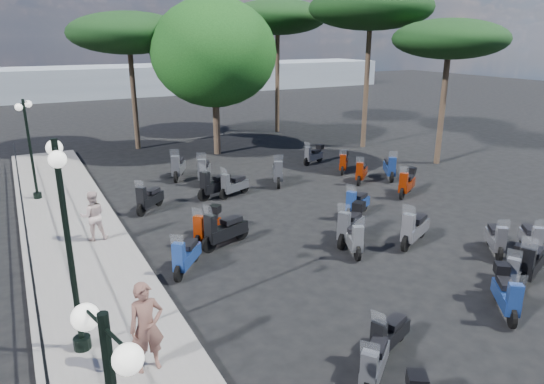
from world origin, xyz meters
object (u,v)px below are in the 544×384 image
scooter_14 (531,264)px  broadleaf_tree (214,53)px  scooter_1 (374,364)px  scooter_19 (515,270)px  pine_3 (450,39)px  scooter_8 (353,238)px  pine_1 (371,8)px  scooter_16 (234,186)px  scooter_17 (278,173)px  woman (147,327)px  scooter_22 (361,173)px  pedestrian_far (93,216)px  scooter_31 (496,239)px  lamp_post_2 (29,143)px  scooter_3 (186,256)px  pine_2 (128,33)px  scooter_13 (506,294)px  scooter_15 (351,225)px  scooter_30 (178,167)px  scooter_28 (390,168)px  pine_0 (278,17)px  scooter_9 (224,231)px  lamp_post_1 (67,236)px  scooter_4 (207,226)px  scooter_20 (414,229)px  scooter_10 (216,185)px  scooter_11 (204,171)px  scooter_21 (357,204)px  scooter_29 (344,163)px  scooter_2 (388,336)px  scooter_23 (314,155)px  scooter_26 (531,240)px  scooter_27 (407,183)px  scooter_5 (149,199)px

scooter_14 → broadleaf_tree: size_ratio=0.21×
scooter_1 → scooter_19: 5.58m
pine_3 → scooter_8: bearing=-147.5°
pine_1 → scooter_16: bearing=-154.9°
scooter_17 → pine_1: bearing=-125.8°
woman → scooter_22: 14.01m
pedestrian_far → scooter_31: bearing=154.0°
lamp_post_2 → scooter_3: bearing=-45.7°
scooter_1 → pine_2: pine_2 is taller
scooter_13 → scooter_15: scooter_15 is taller
scooter_15 → scooter_22: (4.30, 4.92, -0.11)m
scooter_30 → scooter_28: bearing=-179.9°
scooter_17 → pine_0: (5.84, 10.62, 6.67)m
scooter_9 → broadleaf_tree: size_ratio=0.22×
lamp_post_1 → scooter_4: 6.26m
scooter_17 → scooter_16: bearing=40.9°
scooter_20 → scooter_13: bearing=141.5°
scooter_3 → scooter_31: scooter_3 is taller
scooter_10 → scooter_17: (3.00, 0.42, -0.01)m
scooter_11 → scooter_16: (0.35, -2.35, -0.07)m
lamp_post_2 → scooter_14: 16.97m
scooter_14 → pine_2: (-5.13, 20.50, 5.72)m
broadleaf_tree → scooter_21: bearing=-86.4°
scooter_3 → scooter_29: size_ratio=1.08×
scooter_2 → scooter_3: (-2.38, 5.30, 0.04)m
scooter_23 → scooter_26: (-0.15, -11.78, -0.01)m
pine_2 → scooter_27: bearing=-61.5°
pedestrian_far → pine_1: bearing=-150.5°
pine_2 → scooter_11: bearing=-83.6°
pedestrian_far → scooter_9: (3.41, -2.03, -0.41)m
pedestrian_far → scooter_17: pedestrian_far is taller
lamp_post_1 → pine_3: size_ratio=0.62×
scooter_8 → scooter_9: bearing=-13.0°
scooter_19 → scooter_27: size_ratio=0.98×
scooter_9 → scooter_26: scooter_9 is taller
scooter_26 → scooter_29: scooter_26 is taller
lamp_post_2 → pine_0: size_ratio=0.46×
scooter_13 → scooter_27: (4.13, 7.60, 0.02)m
scooter_15 → scooter_26: bearing=-160.0°
scooter_17 → scooter_21: bearing=123.5°
scooter_3 → scooter_16: bearing=-85.3°
scooter_27 → broadleaf_tree: size_ratio=0.19×
scooter_3 → scooter_5: 5.23m
scooter_1 → scooter_28: scooter_28 is taller
scooter_9 → scooter_15: 3.86m
scooter_26 → scooter_2: bearing=52.8°
scooter_29 → broadleaf_tree: broadleaf_tree is taller
lamp_post_1 → scooter_8: bearing=12.1°
scooter_27 → scooter_1: bearing=101.9°
scooter_20 → scooter_11: bearing=-5.8°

